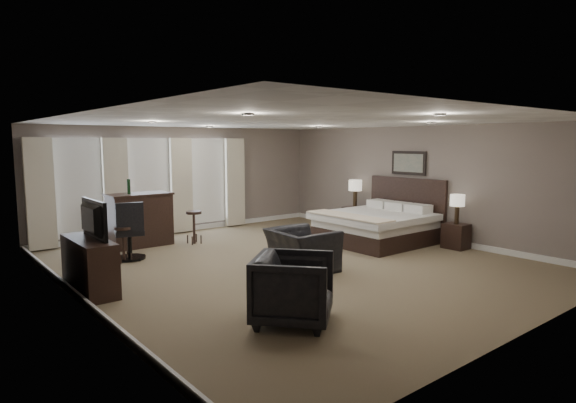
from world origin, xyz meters
TOP-DOWN VIEW (x-y plane):
  - room at (0.00, 0.00)m, footprint 7.60×8.60m
  - window_bay at (-1.00, 4.11)m, footprint 5.25×0.20m
  - bed at (2.58, 0.26)m, footprint 2.21×2.11m
  - nightstand_near at (3.47, -1.19)m, footprint 0.40×0.48m
  - nightstand_far at (3.47, 1.71)m, footprint 0.43×0.53m
  - lamp_near at (3.47, -1.19)m, footprint 0.30×0.30m
  - lamp_far at (3.47, 1.71)m, footprint 0.34×0.34m
  - wall_art at (3.70, 0.26)m, footprint 0.04×0.96m
  - dresser at (-3.45, 0.60)m, footprint 0.45×1.38m
  - tv at (-3.45, 0.60)m, footprint 0.58×1.01m
  - armchair_near at (-0.18, -0.46)m, footprint 0.81×1.16m
  - armchair_far at (-1.88, -2.28)m, footprint 1.26×1.26m
  - bar_counter at (-1.60, 3.25)m, footprint 1.32×0.69m
  - bar_stool_left at (-2.41, 2.05)m, footprint 0.38×0.38m
  - bar_stool_right at (-0.59, 2.73)m, footprint 0.40×0.40m
  - desk_chair at (-2.24, 2.19)m, footprint 0.71×0.71m

SIDE VIEW (x-z plane):
  - nightstand_near at x=3.47m, z-range 0.00..0.53m
  - nightstand_far at x=3.47m, z-range 0.00..0.58m
  - bar_stool_left at x=-2.41m, z-range 0.00..0.67m
  - bar_stool_right at x=-0.59m, z-range 0.00..0.72m
  - dresser at x=-3.45m, z-range 0.00..0.80m
  - armchair_far at x=-1.88m, z-range 0.00..0.95m
  - armchair_near at x=-0.18m, z-range 0.00..0.97m
  - desk_chair at x=-2.24m, z-range 0.00..1.13m
  - bar_counter at x=-1.60m, z-range 0.00..1.15m
  - bed at x=2.58m, z-range 0.00..1.40m
  - lamp_near at x=3.47m, z-range 0.53..1.15m
  - tv at x=-3.45m, z-range 0.80..0.94m
  - lamp_far at x=3.47m, z-range 0.58..1.28m
  - window_bay at x=-1.00m, z-range 0.05..2.35m
  - room at x=0.00m, z-range -0.02..2.62m
  - wall_art at x=3.70m, z-range 1.47..2.03m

